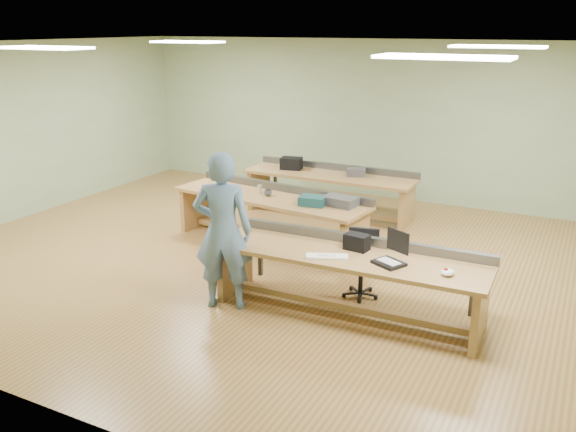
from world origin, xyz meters
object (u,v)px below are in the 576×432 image
object	(u,v)px
camera_bag	(357,242)
parts_bin_teal	(313,201)
laptop_base	(389,263)
person	(223,231)
parts_bin_grey	(340,201)
drinks_can	(260,189)
workbench_mid	(271,208)
workbench_front	(349,268)
workbench_back	(330,184)
task_chair	(361,272)
mug	(268,193)

from	to	relation	value
camera_bag	parts_bin_teal	bearing A→B (deg)	138.03
laptop_base	person	bearing A→B (deg)	-142.46
person	laptop_base	size ratio (longest dim) A/B	6.06
parts_bin_grey	drinks_can	distance (m)	1.37
drinks_can	workbench_mid	bearing A→B (deg)	-14.73
workbench_front	workbench_back	size ratio (longest dim) A/B	1.06
workbench_mid	task_chair	distance (m)	2.29
workbench_back	person	world-z (taller)	person
workbench_mid	workbench_back	distance (m)	1.75
parts_bin_teal	mug	world-z (taller)	parts_bin_teal
workbench_front	laptop_base	size ratio (longest dim) A/B	10.23
mug	parts_bin_grey	bearing A→B (deg)	1.28
workbench_mid	laptop_base	distance (m)	3.11
camera_bag	parts_bin_grey	world-z (taller)	camera_bag
workbench_mid	task_chair	xyz separation A→B (m)	(1.93, -1.20, -0.26)
task_chair	mug	size ratio (longest dim) A/B	7.11
person	parts_bin_grey	size ratio (longest dim) A/B	3.95
parts_bin_grey	mug	size ratio (longest dim) A/B	4.09
laptop_base	drinks_can	bearing A→B (deg)	171.29
workbench_front	workbench_mid	distance (m)	2.63
parts_bin_grey	mug	distance (m)	1.18
person	mug	distance (m)	2.30
person	parts_bin_teal	size ratio (longest dim) A/B	5.13
person	drinks_can	distance (m)	2.43
laptop_base	parts_bin_grey	distance (m)	2.30
parts_bin_grey	mug	xyz separation A→B (m)	(-1.18, -0.03, -0.02)
person	camera_bag	bearing A→B (deg)	-177.34
parts_bin_teal	drinks_can	xyz separation A→B (m)	(-1.00, 0.22, -0.00)
parts_bin_teal	task_chair	bearing A→B (deg)	-42.17
person	mug	world-z (taller)	person
person	parts_bin_grey	world-z (taller)	person
workbench_back	drinks_can	bearing A→B (deg)	-105.48
camera_bag	drinks_can	world-z (taller)	camera_bag
task_chair	parts_bin_grey	distance (m)	1.53
parts_bin_grey	workbench_front	bearing A→B (deg)	-64.57
laptop_base	parts_bin_teal	distance (m)	2.42
person	parts_bin_teal	bearing A→B (deg)	-117.00
task_chair	drinks_can	xyz separation A→B (m)	(-2.16, 1.26, 0.51)
camera_bag	parts_bin_teal	xyz separation A→B (m)	(-1.22, 1.43, -0.03)
camera_bag	drinks_can	size ratio (longest dim) A/B	2.13
task_chair	workbench_back	bearing A→B (deg)	106.88
camera_bag	mug	bearing A→B (deg)	149.98
workbench_front	drinks_can	bearing A→B (deg)	139.51
laptop_base	parts_bin_teal	xyz separation A→B (m)	(-1.70, 1.71, 0.05)
workbench_mid	person	xyz separation A→B (m)	(0.58, -2.23, 0.39)
task_chair	parts_bin_teal	world-z (taller)	parts_bin_teal
laptop_base	drinks_can	world-z (taller)	drinks_can
workbench_mid	mug	distance (m)	0.24
laptop_base	parts_bin_grey	world-z (taller)	parts_bin_grey
workbench_mid	laptop_base	bearing A→B (deg)	-29.93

